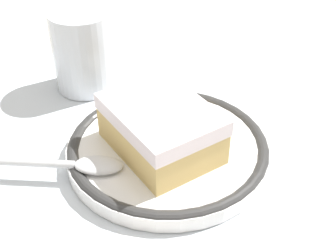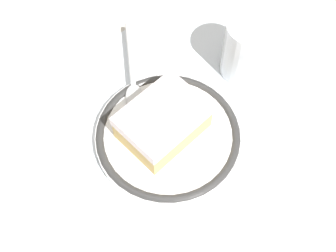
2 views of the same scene
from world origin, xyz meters
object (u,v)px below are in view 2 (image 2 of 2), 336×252
at_px(cake_slice, 162,121).
at_px(plate, 168,136).
at_px(cup, 247,51).
at_px(napkin, 40,162).
at_px(spoon, 133,80).

bearing_deg(cake_slice, plate, 101.05).
relative_size(cup, napkin, 0.74).
bearing_deg(napkin, plate, 153.15).
bearing_deg(napkin, cup, 170.28).
distance_m(spoon, napkin, 0.15).
relative_size(spoon, cup, 1.51).
height_order(cake_slice, cup, cup).
relative_size(cake_slice, spoon, 0.82).
distance_m(cup, napkin, 0.29).
height_order(plate, cake_slice, cake_slice).
bearing_deg(cake_slice, spoon, -100.31).
bearing_deg(plate, napkin, -26.85).
xyz_separation_m(plate, spoon, (-0.01, -0.09, 0.01)).
bearing_deg(spoon, napkin, 6.36).
xyz_separation_m(spoon, napkin, (0.15, 0.02, -0.02)).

